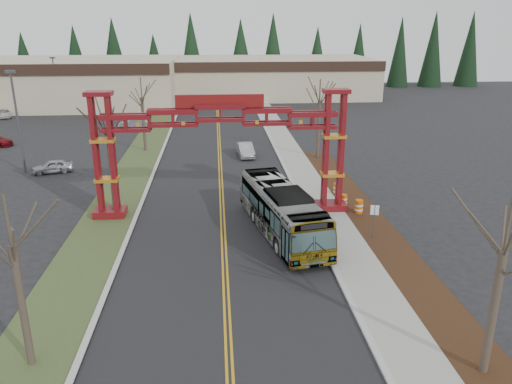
{
  "coord_description": "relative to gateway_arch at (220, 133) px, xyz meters",
  "views": [
    {
      "loc": [
        -0.28,
        -16.03,
        13.15
      ],
      "look_at": [
        2.0,
        12.17,
        3.56
      ],
      "focal_mm": 35.0,
      "sensor_mm": 36.0,
      "label": 1
    }
  ],
  "objects": [
    {
      "name": "bare_tree_median_near",
      "position": [
        -8.0,
        -16.41,
        -0.72
      ],
      "size": [
        3.02,
        3.02,
        7.29
      ],
      "color": "#382D26",
      "rests_on": "ground"
    },
    {
      "name": "barrel_mid",
      "position": [
        9.17,
        0.73,
        -5.51
      ],
      "size": [
        0.51,
        0.51,
        0.94
      ],
      "color": "#CD580B",
      "rests_on": "ground"
    },
    {
      "name": "lane_line_left",
      "position": [
        -0.12,
        7.0,
        -5.96
      ],
      "size": [
        0.12,
        100.0,
        0.01
      ],
      "primitive_type": "cube",
      "color": "#C18A16",
      "rests_on": "road"
    },
    {
      "name": "retail_building_west",
      "position": [
        -30.0,
        53.96,
        -2.22
      ],
      "size": [
        46.0,
        22.3,
        7.5
      ],
      "color": "#BCAD90",
      "rests_on": "ground"
    },
    {
      "name": "transit_bus",
      "position": [
        3.82,
        -4.0,
        -4.38
      ],
      "size": [
        4.84,
        11.84,
        3.21
      ],
      "primitive_type": "imported",
      "rotation": [
        0.0,
        0.0,
        0.19
      ],
      "color": "#9D9FA5",
      "rests_on": "ground"
    },
    {
      "name": "retail_building_east",
      "position": [
        10.0,
        61.95,
        -2.47
      ],
      "size": [
        38.0,
        20.3,
        7.0
      ],
      "color": "#BCAD90",
      "rests_on": "ground"
    },
    {
      "name": "street_sign",
      "position": [
        9.53,
        -5.41,
        -4.31
      ],
      "size": [
        0.52,
        0.17,
        2.33
      ],
      "color": "#3F3F44",
      "rests_on": "ground"
    },
    {
      "name": "light_pole_far",
      "position": [
        -23.94,
        43.52,
        -1.07
      ],
      "size": [
        0.74,
        0.37,
        8.49
      ],
      "color": "#3F3F44",
      "rests_on": "ground"
    },
    {
      "name": "parked_car_far_a",
      "position": [
        -11.0,
        32.16,
        -5.3
      ],
      "size": [
        4.25,
        1.88,
        1.36
      ],
      "primitive_type": "imported",
      "rotation": [
        0.0,
        0.0,
        4.6
      ],
      "color": "#AAAAB2",
      "rests_on": "ground"
    },
    {
      "name": "barrel_north",
      "position": [
        9.24,
        3.28,
        -5.47
      ],
      "size": [
        0.56,
        0.56,
        1.03
      ],
      "color": "#CD580B",
      "rests_on": "ground"
    },
    {
      "name": "bare_tree_right_far",
      "position": [
        10.0,
        14.97,
        -0.28
      ],
      "size": [
        3.39,
        3.39,
        7.98
      ],
      "color": "#382D26",
      "rests_on": "ground"
    },
    {
      "name": "bare_tree_median_far",
      "position": [
        -8.0,
        19.51,
        -0.24
      ],
      "size": [
        3.13,
        3.13,
        7.85
      ],
      "color": "#382D26",
      "rests_on": "ground"
    },
    {
      "name": "ground",
      "position": [
        -0.0,
        -18.0,
        -5.98
      ],
      "size": [
        200.0,
        200.0,
        0.0
      ],
      "primitive_type": "plane",
      "color": "black",
      "rests_on": "ground"
    },
    {
      "name": "curb_right",
      "position": [
        6.15,
        7.0,
        -5.91
      ],
      "size": [
        0.3,
        110.0,
        0.15
      ],
      "primitive_type": "cube",
      "color": "#AFB0AA",
      "rests_on": "ground"
    },
    {
      "name": "parked_car_near_a",
      "position": [
        -15.47,
        11.72,
        -5.37
      ],
      "size": [
        3.84,
        2.44,
        1.22
      ],
      "primitive_type": "imported",
      "rotation": [
        0.0,
        0.0,
        5.02
      ],
      "color": "#ADAEB5",
      "rests_on": "ground"
    },
    {
      "name": "grass_median",
      "position": [
        -8.0,
        7.0,
        -5.94
      ],
      "size": [
        4.0,
        110.0,
        0.08
      ],
      "primitive_type": "cube",
      "color": "#384A25",
      "rests_on": "ground"
    },
    {
      "name": "bare_tree_median_mid",
      "position": [
        -8.0,
        1.68,
        -0.12
      ],
      "size": [
        3.21,
        3.21,
        8.02
      ],
      "color": "#382D26",
      "rests_on": "ground"
    },
    {
      "name": "sidewalk_right",
      "position": [
        7.6,
        7.0,
        -5.91
      ],
      "size": [
        2.6,
        110.0,
        0.14
      ],
      "primitive_type": "cube",
      "color": "gray",
      "rests_on": "ground"
    },
    {
      "name": "silver_sedan",
      "position": [
        2.69,
        16.3,
        -5.29
      ],
      "size": [
        1.78,
        4.31,
        1.39
      ],
      "primitive_type": "imported",
      "rotation": [
        0.0,
        0.0,
        0.08
      ],
      "color": "#A5A8AD",
      "rests_on": "ground"
    },
    {
      "name": "light_pole_near",
      "position": [
        -18.07,
        12.03,
        -0.62
      ],
      "size": [
        0.8,
        0.4,
        9.28
      ],
      "color": "#3F3F44",
      "rests_on": "ground"
    },
    {
      "name": "bare_tree_right_near",
      "position": [
        10.0,
        -18.39,
        -0.69
      ],
      "size": [
        3.32,
        3.32,
        7.51
      ],
      "color": "#382D26",
      "rests_on": "ground"
    },
    {
      "name": "parked_car_far_b",
      "position": [
        -31.37,
        41.69,
        -5.37
      ],
      "size": [
        3.53,
        4.87,
        1.23
      ],
      "primitive_type": "imported",
      "rotation": [
        0.0,
        0.0,
        0.38
      ],
      "color": "white",
      "rests_on": "ground"
    },
    {
      "name": "gateway_arch",
      "position": [
        0.0,
        0.0,
        0.0
      ],
      "size": [
        18.2,
        1.6,
        8.9
      ],
      "color": "#590B14",
      "rests_on": "ground"
    },
    {
      "name": "lane_line_right",
      "position": [
        0.12,
        7.0,
        -5.96
      ],
      "size": [
        0.12,
        100.0,
        0.01
      ],
      "primitive_type": "cube",
      "color": "#C18A16",
      "rests_on": "road"
    },
    {
      "name": "barrel_south",
      "position": [
        9.84,
        -0.99,
        -5.43
      ],
      "size": [
        0.6,
        0.6,
        1.1
      ],
      "color": "#CD580B",
      "rests_on": "ground"
    },
    {
      "name": "conifer_treeline",
      "position": [
        0.25,
        74.0,
        0.5
      ],
      "size": [
        116.1,
        5.6,
        13.0
      ],
      "color": "black",
      "rests_on": "ground"
    },
    {
      "name": "landscape_strip",
      "position": [
        10.2,
        -8.0,
        -5.92
      ],
      "size": [
        2.6,
        50.0,
        0.12
      ],
      "primitive_type": "cube",
      "color": "black",
      "rests_on": "ground"
    },
    {
      "name": "road",
      "position": [
        -0.0,
        7.0,
        -5.97
      ],
      "size": [
        12.0,
        110.0,
        0.02
      ],
      "primitive_type": "cube",
      "color": "black",
      "rests_on": "ground"
    },
    {
      "name": "curb_left",
      "position": [
        -6.15,
        7.0,
        -5.91
      ],
      "size": [
        0.3,
        110.0,
        0.15
      ],
      "primitive_type": "cube",
      "color": "#AFB0AA",
      "rests_on": "ground"
    }
  ]
}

